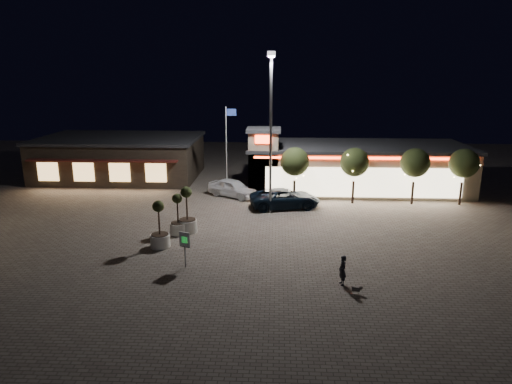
{
  "coord_description": "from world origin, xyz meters",
  "views": [
    {
      "loc": [
        2.54,
        -26.86,
        10.98
      ],
      "look_at": [
        0.96,
        6.0,
        2.22
      ],
      "focal_mm": 32.0,
      "sensor_mm": 36.0,
      "label": 1
    }
  ],
  "objects_px": {
    "valet_sign": "(185,243)",
    "white_sedan": "(233,188)",
    "planter_left": "(178,222)",
    "planter_mid": "(160,233)",
    "pickup_truck": "(285,198)",
    "pedestrian": "(342,270)"
  },
  "relations": [
    {
      "from": "pickup_truck",
      "to": "valet_sign",
      "type": "height_order",
      "value": "valet_sign"
    },
    {
      "from": "planter_left",
      "to": "white_sedan",
      "type": "bearing_deg",
      "value": 74.02
    },
    {
      "from": "planter_left",
      "to": "planter_mid",
      "type": "bearing_deg",
      "value": -104.6
    },
    {
      "from": "pedestrian",
      "to": "valet_sign",
      "type": "bearing_deg",
      "value": -115.35
    },
    {
      "from": "white_sedan",
      "to": "pedestrian",
      "type": "bearing_deg",
      "value": -125.0
    },
    {
      "from": "valet_sign",
      "to": "white_sedan",
      "type": "bearing_deg",
      "value": 85.29
    },
    {
      "from": "planter_left",
      "to": "valet_sign",
      "type": "height_order",
      "value": "planter_left"
    },
    {
      "from": "planter_left",
      "to": "valet_sign",
      "type": "xyz_separation_m",
      "value": [
        1.57,
        -5.43,
        0.58
      ]
    },
    {
      "from": "planter_mid",
      "to": "white_sedan",
      "type": "bearing_deg",
      "value": 74.3
    },
    {
      "from": "white_sedan",
      "to": "planter_mid",
      "type": "relative_size",
      "value": 1.52
    },
    {
      "from": "white_sedan",
      "to": "pedestrian",
      "type": "relative_size",
      "value": 2.92
    },
    {
      "from": "pedestrian",
      "to": "valet_sign",
      "type": "distance_m",
      "value": 8.96
    },
    {
      "from": "pickup_truck",
      "to": "valet_sign",
      "type": "distance_m",
      "value": 13.46
    },
    {
      "from": "planter_left",
      "to": "planter_mid",
      "type": "xyz_separation_m",
      "value": [
        -0.65,
        -2.49,
        0.07
      ]
    },
    {
      "from": "pickup_truck",
      "to": "valet_sign",
      "type": "bearing_deg",
      "value": 142.44
    },
    {
      "from": "pickup_truck",
      "to": "planter_mid",
      "type": "bearing_deg",
      "value": 126.88
    },
    {
      "from": "pickup_truck",
      "to": "white_sedan",
      "type": "xyz_separation_m",
      "value": [
        -4.63,
        3.23,
        0.01
      ]
    },
    {
      "from": "pickup_truck",
      "to": "planter_mid",
      "type": "height_order",
      "value": "planter_mid"
    },
    {
      "from": "pickup_truck",
      "to": "valet_sign",
      "type": "xyz_separation_m",
      "value": [
        -5.9,
        -12.08,
        0.68
      ]
    },
    {
      "from": "white_sedan",
      "to": "planter_mid",
      "type": "bearing_deg",
      "value": -164.23
    },
    {
      "from": "white_sedan",
      "to": "planter_left",
      "type": "height_order",
      "value": "planter_left"
    },
    {
      "from": "pickup_truck",
      "to": "valet_sign",
      "type": "relative_size",
      "value": 2.73
    }
  ]
}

